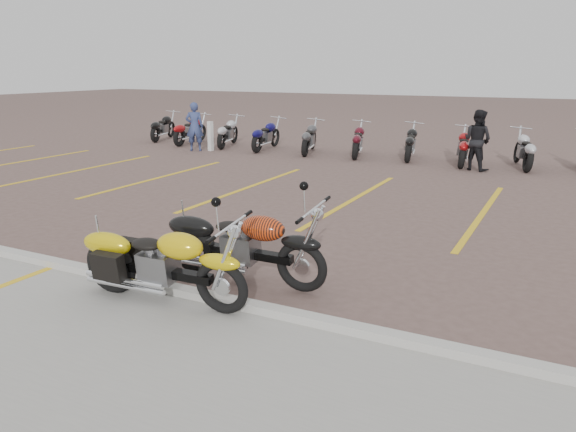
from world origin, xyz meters
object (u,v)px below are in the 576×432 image
Objects in this scene: flame_cruiser at (242,247)px; person_b at (477,140)px; person_a at (195,127)px; yellow_cruiser at (161,265)px; bollard at (211,136)px.

flame_cruiser is 10.27m from person_b.
yellow_cruiser is at bearing 95.51° from person_a.
bollard is at bearing 125.65° from flame_cruiser.
flame_cruiser is 2.37× the size of bollard.
person_a is 0.99× the size of person_b.
person_b is at bearing 77.74° from yellow_cruiser.
person_a is (-7.86, 9.65, 0.34)m from flame_cruiser.
flame_cruiser is at bearing 100.16° from person_a.
bollard is (-6.88, 10.93, 0.03)m from yellow_cruiser.
person_a is (-7.35, 10.69, 0.35)m from yellow_cruiser.
yellow_cruiser is at bearing 104.17° from person_b.
bollard is at bearing 25.41° from person_b.
flame_cruiser is 12.45m from person_a.
flame_cruiser is 1.41× the size of person_b.
person_b is (1.86, 11.21, 0.36)m from yellow_cruiser.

